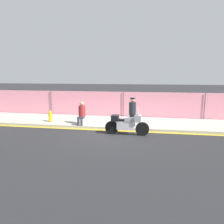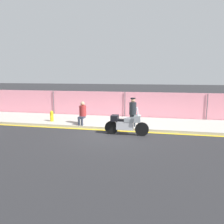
{
  "view_description": "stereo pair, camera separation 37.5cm",
  "coord_description": "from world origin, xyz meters",
  "px_view_note": "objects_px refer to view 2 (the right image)",
  "views": [
    {
      "loc": [
        1.87,
        -11.03,
        3.12
      ],
      "look_at": [
        -0.18,
        0.61,
        1.08
      ],
      "focal_mm": 35.0,
      "sensor_mm": 36.0,
      "label": 1
    },
    {
      "loc": [
        2.24,
        -10.96,
        3.12
      ],
      "look_at": [
        -0.18,
        0.61,
        1.08
      ],
      "focal_mm": 35.0,
      "sensor_mm": 36.0,
      "label": 2
    }
  ],
  "objects_px": {
    "person_seated_on_curb": "(82,112)",
    "motorcycle": "(126,124)",
    "officer_standing": "(133,112)",
    "fire_hydrant": "(52,116)"
  },
  "relations": [
    {
      "from": "person_seated_on_curb",
      "to": "motorcycle",
      "type": "bearing_deg",
      "value": -24.31
    },
    {
      "from": "officer_standing",
      "to": "motorcycle",
      "type": "bearing_deg",
      "value": -98.32
    },
    {
      "from": "person_seated_on_curb",
      "to": "officer_standing",
      "type": "bearing_deg",
      "value": 0.59
    },
    {
      "from": "person_seated_on_curb",
      "to": "fire_hydrant",
      "type": "height_order",
      "value": "person_seated_on_curb"
    },
    {
      "from": "motorcycle",
      "to": "officer_standing",
      "type": "bearing_deg",
      "value": 82.51
    },
    {
      "from": "motorcycle",
      "to": "person_seated_on_curb",
      "type": "bearing_deg",
      "value": 156.52
    },
    {
      "from": "motorcycle",
      "to": "officer_standing",
      "type": "relative_size",
      "value": 1.4
    },
    {
      "from": "motorcycle",
      "to": "person_seated_on_curb",
      "type": "xyz_separation_m",
      "value": [
        -2.83,
        1.28,
        0.32
      ]
    },
    {
      "from": "motorcycle",
      "to": "fire_hydrant",
      "type": "height_order",
      "value": "motorcycle"
    },
    {
      "from": "officer_standing",
      "to": "person_seated_on_curb",
      "type": "relative_size",
      "value": 1.21
    }
  ]
}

